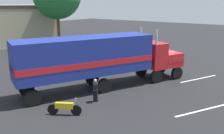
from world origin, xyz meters
TOP-DOWN VIEW (x-y plane):
  - ground_plane at (0.00, 0.00)m, footprint 120.00×120.00m
  - lane_stripe_near at (0.93, -3.50)m, footprint 4.08×1.94m
  - lane_stripe_mid at (-5.71, -5.88)m, footprint 3.98×2.17m
  - semi_truck at (-6.27, 2.11)m, footprint 13.87×8.31m
  - person_bystander at (-8.61, 0.53)m, footprint 0.46×0.46m
  - motorcycle at (-11.34, 0.70)m, footprint 1.17×1.86m

SIDE VIEW (x-z plane):
  - ground_plane at x=0.00m, z-range 0.00..0.00m
  - lane_stripe_near at x=0.93m, z-range 0.00..0.01m
  - lane_stripe_mid at x=-5.71m, z-range 0.00..0.01m
  - motorcycle at x=-11.34m, z-range -0.08..1.04m
  - person_bystander at x=-8.61m, z-range 0.08..1.71m
  - semi_truck at x=-6.27m, z-range 0.27..4.77m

